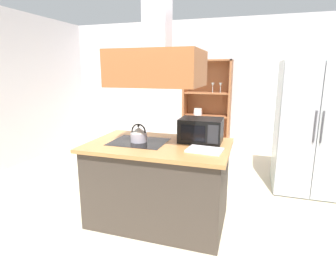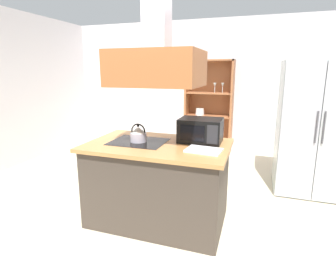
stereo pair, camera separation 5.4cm
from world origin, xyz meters
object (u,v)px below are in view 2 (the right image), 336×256
Objects in this scene: kettle at (138,134)px; microwave at (201,130)px; cutting_board at (204,150)px; refrigerator at (313,128)px; dish_cabinet at (209,111)px.

microwave is at bearing 18.83° from kettle.
cutting_board is at bearing -8.97° from kettle.
dish_cabinet is at bearing 138.59° from refrigerator.
kettle is at bearing -161.17° from microwave.
refrigerator is 2.25m from dish_cabinet.
cutting_board is at bearing -73.13° from microwave.
microwave is (0.37, -2.65, 0.19)m from dish_cabinet.
cutting_board is (-1.22, -1.50, 0.00)m from refrigerator.
dish_cabinet is 4.10× the size of microwave.
dish_cabinet is 9.28× the size of kettle.
refrigerator reaches higher than kettle.
dish_cabinet is at bearing 84.34° from kettle.
refrigerator reaches higher than cutting_board.
refrigerator is 2.41m from kettle.
dish_cabinet is at bearing 97.88° from microwave.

